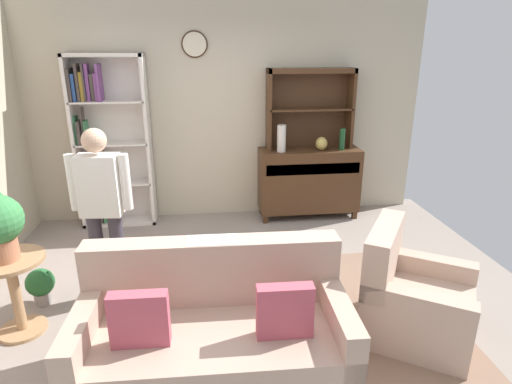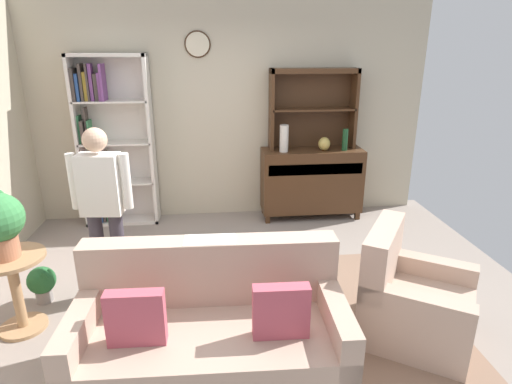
{
  "view_description": "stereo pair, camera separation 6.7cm",
  "coord_description": "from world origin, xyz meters",
  "px_view_note": "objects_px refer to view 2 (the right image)",
  "views": [
    {
      "loc": [
        -0.34,
        -3.31,
        2.18
      ],
      "look_at": [
        0.1,
        0.2,
        0.95
      ],
      "focal_mm": 29.54,
      "sensor_mm": 36.0,
      "label": 1
    },
    {
      "loc": [
        -0.28,
        -3.31,
        2.18
      ],
      "look_at": [
        0.1,
        0.2,
        0.95
      ],
      "focal_mm": 29.54,
      "sensor_mm": 36.0,
      "label": 2
    }
  ],
  "objects_px": {
    "armchair_floral": "(411,303)",
    "potted_plant_small": "(42,282)",
    "couch_floral": "(212,335)",
    "coffee_table": "(232,271)",
    "plant_stand": "(15,285)",
    "person_reading": "(103,203)",
    "vase_round": "(324,144)",
    "bottle_wine": "(345,140)",
    "sideboard": "(311,180)",
    "book_stack": "(228,258)",
    "sideboard_hutch": "(313,98)",
    "vase_tall": "(284,138)",
    "bookshelf": "(110,145)"
  },
  "relations": [
    {
      "from": "sideboard",
      "to": "armchair_floral",
      "type": "distance_m",
      "value": 2.53
    },
    {
      "from": "bottle_wine",
      "to": "plant_stand",
      "type": "relative_size",
      "value": 0.42
    },
    {
      "from": "potted_plant_small",
      "to": "plant_stand",
      "type": "bearing_deg",
      "value": -95.28
    },
    {
      "from": "coffee_table",
      "to": "potted_plant_small",
      "type": "bearing_deg",
      "value": 171.21
    },
    {
      "from": "bottle_wine",
      "to": "sideboard",
      "type": "bearing_deg",
      "value": 167.11
    },
    {
      "from": "sideboard",
      "to": "person_reading",
      "type": "xyz_separation_m",
      "value": [
        -2.23,
        -1.69,
        0.4
      ]
    },
    {
      "from": "vase_tall",
      "to": "bottle_wine",
      "type": "height_order",
      "value": "vase_tall"
    },
    {
      "from": "sideboard_hutch",
      "to": "plant_stand",
      "type": "bearing_deg",
      "value": -142.27
    },
    {
      "from": "person_reading",
      "to": "coffee_table",
      "type": "height_order",
      "value": "person_reading"
    },
    {
      "from": "plant_stand",
      "to": "coffee_table",
      "type": "xyz_separation_m",
      "value": [
        1.71,
        0.12,
        -0.05
      ]
    },
    {
      "from": "person_reading",
      "to": "bottle_wine",
      "type": "bearing_deg",
      "value": 31.47
    },
    {
      "from": "bottle_wine",
      "to": "coffee_table",
      "type": "relative_size",
      "value": 0.34
    },
    {
      "from": "vase_round",
      "to": "couch_floral",
      "type": "height_order",
      "value": "vase_round"
    },
    {
      "from": "armchair_floral",
      "to": "potted_plant_small",
      "type": "bearing_deg",
      "value": 165.58
    },
    {
      "from": "bookshelf",
      "to": "vase_round",
      "type": "relative_size",
      "value": 12.35
    },
    {
      "from": "bottle_wine",
      "to": "potted_plant_small",
      "type": "bearing_deg",
      "value": -153.04
    },
    {
      "from": "vase_tall",
      "to": "plant_stand",
      "type": "distance_m",
      "value": 3.27
    },
    {
      "from": "bookshelf",
      "to": "person_reading",
      "type": "xyz_separation_m",
      "value": [
        0.31,
        -1.78,
        -0.11
      ]
    },
    {
      "from": "vase_tall",
      "to": "bottle_wine",
      "type": "distance_m",
      "value": 0.78
    },
    {
      "from": "couch_floral",
      "to": "book_stack",
      "type": "bearing_deg",
      "value": 79.71
    },
    {
      "from": "vase_round",
      "to": "person_reading",
      "type": "height_order",
      "value": "person_reading"
    },
    {
      "from": "armchair_floral",
      "to": "potted_plant_small",
      "type": "relative_size",
      "value": 3.16
    },
    {
      "from": "bookshelf",
      "to": "person_reading",
      "type": "relative_size",
      "value": 1.35
    },
    {
      "from": "sideboard",
      "to": "bookshelf",
      "type": "bearing_deg",
      "value": 178.11
    },
    {
      "from": "couch_floral",
      "to": "coffee_table",
      "type": "bearing_deg",
      "value": 77.14
    },
    {
      "from": "bookshelf",
      "to": "bottle_wine",
      "type": "xyz_separation_m",
      "value": [
        2.93,
        -0.17,
        0.04
      ]
    },
    {
      "from": "plant_stand",
      "to": "bottle_wine",
      "type": "bearing_deg",
      "value": 31.81
    },
    {
      "from": "bottle_wine",
      "to": "plant_stand",
      "type": "xyz_separation_m",
      "value": [
        -3.25,
        -2.02,
        -0.65
      ]
    },
    {
      "from": "armchair_floral",
      "to": "plant_stand",
      "type": "relative_size",
      "value": 1.62
    },
    {
      "from": "sideboard",
      "to": "plant_stand",
      "type": "xyz_separation_m",
      "value": [
        -2.86,
        -2.11,
        -0.11
      ]
    },
    {
      "from": "couch_floral",
      "to": "sideboard",
      "type": "bearing_deg",
      "value": 64.24
    },
    {
      "from": "vase_tall",
      "to": "person_reading",
      "type": "distance_m",
      "value": 2.45
    },
    {
      "from": "bottle_wine",
      "to": "vase_tall",
      "type": "bearing_deg",
      "value": 179.34
    },
    {
      "from": "sideboard_hutch",
      "to": "armchair_floral",
      "type": "bearing_deg",
      "value": -85.26
    },
    {
      "from": "person_reading",
      "to": "book_stack",
      "type": "bearing_deg",
      "value": -12.99
    },
    {
      "from": "plant_stand",
      "to": "person_reading",
      "type": "distance_m",
      "value": 0.91
    },
    {
      "from": "sideboard",
      "to": "vase_tall",
      "type": "xyz_separation_m",
      "value": [
        -0.39,
        -0.08,
        0.58
      ]
    },
    {
      "from": "coffee_table",
      "to": "book_stack",
      "type": "distance_m",
      "value": 0.12
    },
    {
      "from": "couch_floral",
      "to": "book_stack",
      "type": "height_order",
      "value": "couch_floral"
    },
    {
      "from": "bookshelf",
      "to": "armchair_floral",
      "type": "height_order",
      "value": "bookshelf"
    },
    {
      "from": "vase_tall",
      "to": "bookshelf",
      "type": "bearing_deg",
      "value": 175.64
    },
    {
      "from": "sideboard_hutch",
      "to": "vase_round",
      "type": "height_order",
      "value": "sideboard_hutch"
    },
    {
      "from": "sideboard_hutch",
      "to": "couch_floral",
      "type": "height_order",
      "value": "sideboard_hutch"
    },
    {
      "from": "armchair_floral",
      "to": "book_stack",
      "type": "distance_m",
      "value": 1.52
    },
    {
      "from": "vase_round",
      "to": "plant_stand",
      "type": "relative_size",
      "value": 0.26
    },
    {
      "from": "potted_plant_small",
      "to": "coffee_table",
      "type": "relative_size",
      "value": 0.42
    },
    {
      "from": "plant_stand",
      "to": "potted_plant_small",
      "type": "xyz_separation_m",
      "value": [
        0.04,
        0.38,
        -0.21
      ]
    },
    {
      "from": "book_stack",
      "to": "bookshelf",
      "type": "bearing_deg",
      "value": 123.95
    },
    {
      "from": "armchair_floral",
      "to": "potted_plant_small",
      "type": "distance_m",
      "value": 3.15
    },
    {
      "from": "armchair_floral",
      "to": "sideboard_hutch",
      "type": "bearing_deg",
      "value": 94.74
    }
  ]
}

